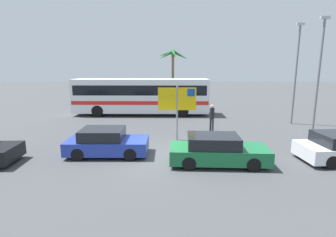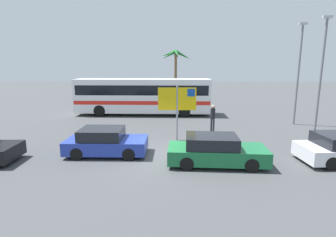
{
  "view_description": "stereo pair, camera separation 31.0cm",
  "coord_description": "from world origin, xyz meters",
  "px_view_note": "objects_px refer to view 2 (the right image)",
  "views": [
    {
      "loc": [
        0.43,
        -12.25,
        4.36
      ],
      "look_at": [
        0.23,
        2.81,
        1.3
      ],
      "focal_mm": 28.13,
      "sensor_mm": 36.0,
      "label": 1
    },
    {
      "loc": [
        0.74,
        -12.24,
        4.36
      ],
      "look_at": [
        0.23,
        2.81,
        1.3
      ],
      "focal_mm": 28.13,
      "sensor_mm": 36.0,
      "label": 2
    }
  ],
  "objects_px": {
    "ferry_sign": "(178,101)",
    "car_blue": "(106,142)",
    "pedestrian_by_bus": "(213,116)",
    "car_green": "(215,151)",
    "bus_front_coach": "(143,95)"
  },
  "relations": [
    {
      "from": "bus_front_coach",
      "to": "car_blue",
      "type": "bearing_deg",
      "value": -92.68
    },
    {
      "from": "car_green",
      "to": "ferry_sign",
      "type": "bearing_deg",
      "value": 115.35
    },
    {
      "from": "car_blue",
      "to": "pedestrian_by_bus",
      "type": "distance_m",
      "value": 7.65
    },
    {
      "from": "ferry_sign",
      "to": "pedestrian_by_bus",
      "type": "height_order",
      "value": "ferry_sign"
    },
    {
      "from": "car_green",
      "to": "pedestrian_by_bus",
      "type": "relative_size",
      "value": 2.44
    },
    {
      "from": "car_green",
      "to": "car_blue",
      "type": "xyz_separation_m",
      "value": [
        -5.24,
        1.17,
        -0.0
      ]
    },
    {
      "from": "pedestrian_by_bus",
      "to": "ferry_sign",
      "type": "bearing_deg",
      "value": 174.26
    },
    {
      "from": "bus_front_coach",
      "to": "ferry_sign",
      "type": "height_order",
      "value": "ferry_sign"
    },
    {
      "from": "bus_front_coach",
      "to": "car_green",
      "type": "relative_size",
      "value": 2.69
    },
    {
      "from": "ferry_sign",
      "to": "car_blue",
      "type": "height_order",
      "value": "ferry_sign"
    },
    {
      "from": "bus_front_coach",
      "to": "pedestrian_by_bus",
      "type": "distance_m",
      "value": 8.1
    },
    {
      "from": "car_blue",
      "to": "car_green",
      "type": "bearing_deg",
      "value": -13.44
    },
    {
      "from": "pedestrian_by_bus",
      "to": "car_green",
      "type": "bearing_deg",
      "value": -145.04
    },
    {
      "from": "ferry_sign",
      "to": "car_blue",
      "type": "bearing_deg",
      "value": -145.02
    },
    {
      "from": "bus_front_coach",
      "to": "car_green",
      "type": "xyz_separation_m",
      "value": [
        4.73,
        -12.03,
        -1.15
      ]
    }
  ]
}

